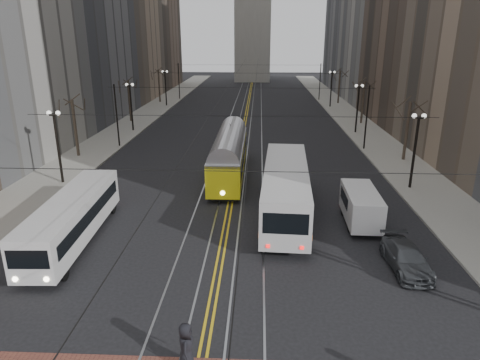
# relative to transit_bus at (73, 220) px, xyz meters

# --- Properties ---
(ground) EXTENTS (260.00, 260.00, 0.00)m
(ground) POSITION_rel_transit_bus_xyz_m (8.53, -8.08, -1.34)
(ground) COLOR black
(ground) RESTS_ON ground
(sidewalk_left) EXTENTS (5.00, 140.00, 0.15)m
(sidewalk_left) POSITION_rel_transit_bus_xyz_m (-6.47, 36.92, -1.26)
(sidewalk_left) COLOR gray
(sidewalk_left) RESTS_ON ground
(sidewalk_right) EXTENTS (5.00, 140.00, 0.15)m
(sidewalk_right) POSITION_rel_transit_bus_xyz_m (23.53, 36.92, -1.26)
(sidewalk_right) COLOR gray
(sidewalk_right) RESTS_ON ground
(streetcar_rails) EXTENTS (4.80, 130.00, 0.02)m
(streetcar_rails) POSITION_rel_transit_bus_xyz_m (8.53, 36.92, -1.33)
(streetcar_rails) COLOR gray
(streetcar_rails) RESTS_ON ground
(centre_lines) EXTENTS (0.42, 130.00, 0.01)m
(centre_lines) POSITION_rel_transit_bus_xyz_m (8.53, 36.92, -1.33)
(centre_lines) COLOR gold
(centre_lines) RESTS_ON ground
(lamp_posts) EXTENTS (27.60, 57.20, 5.60)m
(lamp_posts) POSITION_rel_transit_bus_xyz_m (8.53, 20.67, 1.46)
(lamp_posts) COLOR black
(lamp_posts) RESTS_ON ground
(street_trees) EXTENTS (31.68, 53.28, 5.60)m
(street_trees) POSITION_rel_transit_bus_xyz_m (8.53, 27.17, 1.46)
(street_trees) COLOR #382D23
(street_trees) RESTS_ON ground
(trolley_wires) EXTENTS (25.96, 120.00, 6.60)m
(trolley_wires) POSITION_rel_transit_bus_xyz_m (8.53, 26.75, 2.44)
(trolley_wires) COLOR black
(trolley_wires) RESTS_ON ground
(transit_bus) EXTENTS (2.69, 10.77, 2.67)m
(transit_bus) POSITION_rel_transit_bus_xyz_m (0.00, 0.00, 0.00)
(transit_bus) COLOR silver
(transit_bus) RESTS_ON ground
(streetcar) EXTENTS (2.45, 13.13, 3.09)m
(streetcar) POSITION_rel_transit_bus_xyz_m (8.03, 12.53, 0.21)
(streetcar) COLOR yellow
(streetcar) RESTS_ON ground
(rear_bus) EXTENTS (3.44, 12.75, 3.29)m
(rear_bus) POSITION_rel_transit_bus_xyz_m (12.27, 4.42, 0.31)
(rear_bus) COLOR #BDBDBD
(rear_bus) RESTS_ON ground
(cargo_van) EXTENTS (2.06, 5.00, 2.19)m
(cargo_van) POSITION_rel_transit_bus_xyz_m (16.91, 3.21, -0.24)
(cargo_van) COLOR silver
(cargo_van) RESTS_ON ground
(sedan_grey) EXTENTS (2.55, 5.02, 1.64)m
(sedan_grey) POSITION_rel_transit_bus_xyz_m (12.72, 16.64, -0.52)
(sedan_grey) COLOR #3E4046
(sedan_grey) RESTS_ON ground
(sedan_parked) EXTENTS (1.90, 4.33, 1.24)m
(sedan_parked) POSITION_rel_transit_bus_xyz_m (18.03, -2.25, -0.72)
(sedan_parked) COLOR #3E4246
(sedan_parked) RESTS_ON ground
(pedestrian_a) EXTENTS (0.62, 0.92, 1.82)m
(pedestrian_a) POSITION_rel_transit_bus_xyz_m (8.04, -9.58, -0.41)
(pedestrian_a) COLOR black
(pedestrian_a) RESTS_ON crosswalk_band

